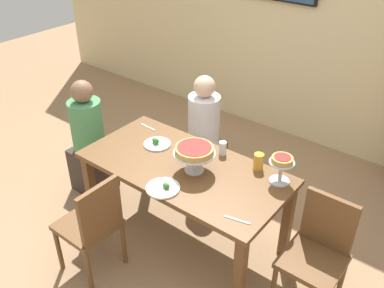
{
  "coord_description": "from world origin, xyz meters",
  "views": [
    {
      "loc": [
        1.69,
        -2.07,
        2.61
      ],
      "look_at": [
        0.0,
        0.1,
        0.89
      ],
      "focal_mm": 39.35,
      "sensor_mm": 36.0,
      "label": 1
    }
  ],
  "objects_px": {
    "diner_head_west": "(90,145)",
    "water_glass_clear_near": "(223,148)",
    "water_glass_clear_far": "(200,146)",
    "cutlery_fork_near": "(237,220)",
    "diner_far_left": "(204,140)",
    "cutlery_knife_near": "(148,127)",
    "dining_table": "(184,176)",
    "deep_dish_pizza_stand": "(194,152)",
    "chair_near_left": "(93,223)",
    "beer_glass_amber_tall": "(258,162)",
    "chair_head_east": "(318,250)",
    "salad_plate_near_diner": "(163,188)",
    "salad_plate_far_diner": "(157,143)",
    "personal_pizza_stand": "(282,164)"
  },
  "relations": [
    {
      "from": "dining_table",
      "to": "chair_near_left",
      "type": "relative_size",
      "value": 1.88
    },
    {
      "from": "deep_dish_pizza_stand",
      "to": "salad_plate_near_diner",
      "type": "distance_m",
      "value": 0.35
    },
    {
      "from": "dining_table",
      "to": "cutlery_knife_near",
      "type": "bearing_deg",
      "value": 156.92
    },
    {
      "from": "cutlery_knife_near",
      "to": "salad_plate_far_diner",
      "type": "bearing_deg",
      "value": 150.97
    },
    {
      "from": "chair_head_east",
      "to": "beer_glass_amber_tall",
      "type": "xyz_separation_m",
      "value": [
        -0.64,
        0.25,
        0.32
      ]
    },
    {
      "from": "cutlery_knife_near",
      "to": "chair_near_left",
      "type": "bearing_deg",
      "value": 113.21
    },
    {
      "from": "personal_pizza_stand",
      "to": "cutlery_fork_near",
      "type": "xyz_separation_m",
      "value": [
        -0.02,
        -0.54,
        -0.15
      ]
    },
    {
      "from": "dining_table",
      "to": "chair_near_left",
      "type": "bearing_deg",
      "value": -113.09
    },
    {
      "from": "diner_far_left",
      "to": "water_glass_clear_near",
      "type": "bearing_deg",
      "value": 49.91
    },
    {
      "from": "chair_near_left",
      "to": "water_glass_clear_far",
      "type": "height_order",
      "value": "chair_near_left"
    },
    {
      "from": "diner_far_left",
      "to": "personal_pizza_stand",
      "type": "relative_size",
      "value": 5.27
    },
    {
      "from": "water_glass_clear_near",
      "to": "deep_dish_pizza_stand",
      "type": "bearing_deg",
      "value": -97.13
    },
    {
      "from": "chair_near_left",
      "to": "water_glass_clear_near",
      "type": "bearing_deg",
      "value": -23.32
    },
    {
      "from": "personal_pizza_stand",
      "to": "water_glass_clear_near",
      "type": "bearing_deg",
      "value": 175.09
    },
    {
      "from": "chair_head_east",
      "to": "cutlery_knife_near",
      "type": "height_order",
      "value": "chair_head_east"
    },
    {
      "from": "deep_dish_pizza_stand",
      "to": "cutlery_fork_near",
      "type": "xyz_separation_m",
      "value": [
        0.56,
        -0.26,
        -0.17
      ]
    },
    {
      "from": "diner_head_west",
      "to": "cutlery_knife_near",
      "type": "relative_size",
      "value": 6.39
    },
    {
      "from": "chair_head_east",
      "to": "deep_dish_pizza_stand",
      "type": "height_order",
      "value": "deep_dish_pizza_stand"
    },
    {
      "from": "salad_plate_far_diner",
      "to": "salad_plate_near_diner",
      "type": "bearing_deg",
      "value": -43.57
    },
    {
      "from": "chair_head_east",
      "to": "personal_pizza_stand",
      "type": "xyz_separation_m",
      "value": [
        -0.43,
        0.2,
        0.41
      ]
    },
    {
      "from": "diner_head_west",
      "to": "personal_pizza_stand",
      "type": "bearing_deg",
      "value": 8.86
    },
    {
      "from": "salad_plate_near_diner",
      "to": "chair_near_left",
      "type": "bearing_deg",
      "value": -133.46
    },
    {
      "from": "personal_pizza_stand",
      "to": "water_glass_clear_far",
      "type": "bearing_deg",
      "value": -177.67
    },
    {
      "from": "diner_far_left",
      "to": "diner_head_west",
      "type": "bearing_deg",
      "value": -46.53
    },
    {
      "from": "chair_head_east",
      "to": "salad_plate_near_diner",
      "type": "distance_m",
      "value": 1.15
    },
    {
      "from": "water_glass_clear_far",
      "to": "cutlery_fork_near",
      "type": "distance_m",
      "value": 0.86
    },
    {
      "from": "diner_far_left",
      "to": "cutlery_knife_near",
      "type": "distance_m",
      "value": 0.6
    },
    {
      "from": "dining_table",
      "to": "chair_head_east",
      "type": "distance_m",
      "value": 1.12
    },
    {
      "from": "water_glass_clear_far",
      "to": "cutlery_fork_near",
      "type": "xyz_separation_m",
      "value": [
        0.69,
        -0.51,
        -0.04
      ]
    },
    {
      "from": "diner_far_left",
      "to": "chair_near_left",
      "type": "bearing_deg",
      "value": 2.22
    },
    {
      "from": "beer_glass_amber_tall",
      "to": "cutlery_fork_near",
      "type": "bearing_deg",
      "value": -72.04
    },
    {
      "from": "salad_plate_far_diner",
      "to": "water_glass_clear_near",
      "type": "bearing_deg",
      "value": 23.24
    },
    {
      "from": "diner_far_left",
      "to": "salad_plate_near_diner",
      "type": "bearing_deg",
      "value": 21.69
    },
    {
      "from": "chair_near_left",
      "to": "cutlery_fork_near",
      "type": "bearing_deg",
      "value": -65.74
    },
    {
      "from": "chair_head_east",
      "to": "chair_near_left",
      "type": "bearing_deg",
      "value": 28.62
    },
    {
      "from": "chair_near_left",
      "to": "beer_glass_amber_tall",
      "type": "bearing_deg",
      "value": -37.08
    },
    {
      "from": "dining_table",
      "to": "salad_plate_near_diner",
      "type": "bearing_deg",
      "value": -78.45
    },
    {
      "from": "dining_table",
      "to": "diner_head_west",
      "type": "height_order",
      "value": "diner_head_west"
    },
    {
      "from": "personal_pizza_stand",
      "to": "water_glass_clear_near",
      "type": "distance_m",
      "value": 0.55
    },
    {
      "from": "deep_dish_pizza_stand",
      "to": "chair_near_left",
      "type": "bearing_deg",
      "value": -119.85
    },
    {
      "from": "diner_head_west",
      "to": "water_glass_clear_near",
      "type": "relative_size",
      "value": 10.13
    },
    {
      "from": "salad_plate_near_diner",
      "to": "water_glass_clear_near",
      "type": "distance_m",
      "value": 0.64
    },
    {
      "from": "water_glass_clear_near",
      "to": "cutlery_knife_near",
      "type": "relative_size",
      "value": 0.63
    },
    {
      "from": "salad_plate_far_diner",
      "to": "cutlery_knife_near",
      "type": "distance_m",
      "value": 0.31
    },
    {
      "from": "diner_far_left",
      "to": "water_glass_clear_near",
      "type": "xyz_separation_m",
      "value": [
        0.49,
        -0.42,
        0.31
      ]
    },
    {
      "from": "salad_plate_far_diner",
      "to": "water_glass_clear_near",
      "type": "xyz_separation_m",
      "value": [
        0.51,
        0.22,
        0.04
      ]
    },
    {
      "from": "dining_table",
      "to": "cutlery_knife_near",
      "type": "xyz_separation_m",
      "value": [
        -0.63,
        0.27,
        0.1
      ]
    },
    {
      "from": "diner_head_west",
      "to": "dining_table",
      "type": "bearing_deg",
      "value": 0.52
    },
    {
      "from": "cutlery_fork_near",
      "to": "cutlery_knife_near",
      "type": "distance_m",
      "value": 1.4
    },
    {
      "from": "deep_dish_pizza_stand",
      "to": "beer_glass_amber_tall",
      "type": "xyz_separation_m",
      "value": [
        0.37,
        0.32,
        -0.11
      ]
    }
  ]
}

